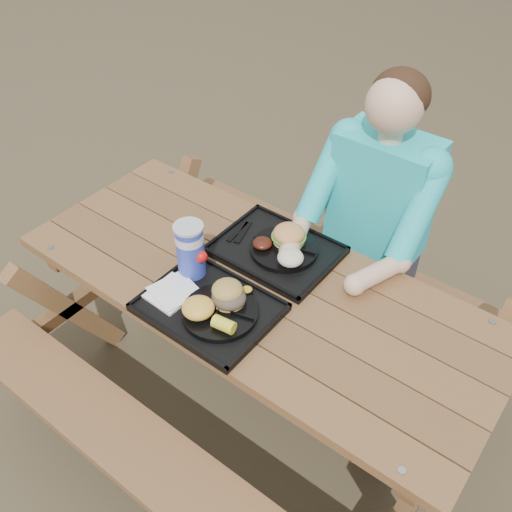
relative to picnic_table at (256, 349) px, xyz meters
The scene contains 18 objects.
ground 0.38m from the picnic_table, ahead, with size 60.00×60.00×0.00m, color #999999.
picnic_table is the anchor object (origin of this frame).
tray_near 0.44m from the picnic_table, 102.55° to the right, with size 0.45×0.35×0.02m, color black.
tray_far 0.43m from the picnic_table, 102.39° to the left, with size 0.45×0.35×0.02m, color black.
plate_near 0.46m from the picnic_table, 87.49° to the right, with size 0.26×0.26×0.02m, color black.
plate_far 0.45m from the picnic_table, 92.73° to the left, with size 0.26×0.26×0.02m, color black.
napkin_stack 0.51m from the picnic_table, 128.17° to the right, with size 0.15×0.15×0.02m, color white.
soda_cup 0.55m from the picnic_table, 151.47° to the right, with size 0.10×0.10×0.20m, color #1629AA.
condiment_bbq 0.42m from the picnic_table, 114.54° to the right, with size 0.04×0.04×0.03m, color black.
condiment_mustard 0.42m from the picnic_table, 74.03° to the right, with size 0.04×0.04×0.03m, color gold.
sandwich 0.50m from the picnic_table, 86.71° to the right, with size 0.11×0.11×0.12m, color #B89041, non-canonical shape.
mac_cheese 0.52m from the picnic_table, 97.90° to the right, with size 0.11×0.11×0.05m, color yellow.
corn_cob 0.52m from the picnic_table, 74.52° to the right, with size 0.07×0.07×0.04m, color #FFF335, non-canonical shape.
cutlery_far 0.48m from the picnic_table, 138.68° to the left, with size 0.02×0.14×0.01m, color black.
burger 0.52m from the picnic_table, 93.52° to the left, with size 0.12×0.12×0.11m, color #E2934F, non-canonical shape.
baked_beans 0.46m from the picnic_table, 118.69° to the left, with size 0.07×0.07×0.03m, color #43170D.
potato_salad 0.46m from the picnic_table, 64.16° to the left, with size 0.10×0.10×0.05m, color white.
diner 0.67m from the picnic_table, 74.05° to the left, with size 0.48×0.84×1.28m, color #189EAD, non-canonical shape.
Camera 1 is at (0.90, -1.17, 2.19)m, focal length 40.00 mm.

